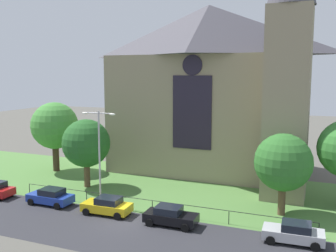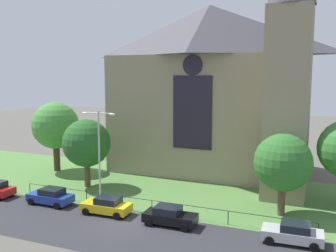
# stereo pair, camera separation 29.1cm
# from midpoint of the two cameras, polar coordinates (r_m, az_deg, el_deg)

# --- Properties ---
(ground) EXTENTS (160.00, 160.00, 0.00)m
(ground) POSITION_cam_midpoint_polar(r_m,az_deg,el_deg) (40.97, 0.17, -9.10)
(ground) COLOR #56544C
(road_asphalt) EXTENTS (120.00, 8.00, 0.01)m
(road_asphalt) POSITION_cam_midpoint_polar(r_m,az_deg,el_deg) (30.81, -8.48, -15.02)
(road_asphalt) COLOR #2D2D33
(road_asphalt) RESTS_ON ground
(grass_verge) EXTENTS (120.00, 20.00, 0.01)m
(grass_verge) POSITION_cam_midpoint_polar(r_m,az_deg,el_deg) (39.21, -0.93, -9.88)
(grass_verge) COLOR #517F3D
(grass_verge) RESTS_ON ground
(church_building) EXTENTS (23.20, 16.20, 26.00)m
(church_building) POSITION_cam_midpoint_polar(r_m,az_deg,el_deg) (46.56, 6.47, 5.73)
(church_building) COLOR gray
(church_building) RESTS_ON ground
(iron_railing) EXTENTS (26.77, 0.07, 1.13)m
(iron_railing) POSITION_cam_midpoint_polar(r_m,az_deg,el_deg) (33.63, -2.59, -11.22)
(iron_railing) COLOR black
(iron_railing) RESTS_ON ground
(tree_right_near) EXTENTS (4.84, 4.84, 6.98)m
(tree_right_near) POSITION_cam_midpoint_polar(r_m,az_deg,el_deg) (33.59, 16.48, -5.22)
(tree_right_near) COLOR brown
(tree_right_near) RESTS_ON ground
(tree_left_near) EXTENTS (5.02, 5.02, 7.21)m
(tree_left_near) POSITION_cam_midpoint_polar(r_m,az_deg,el_deg) (41.11, -12.25, -2.53)
(tree_left_near) COLOR brown
(tree_left_near) RESTS_ON ground
(tree_left_far) EXTENTS (5.69, 5.69, 8.48)m
(tree_left_far) POSITION_cam_midpoint_polar(r_m,az_deg,el_deg) (48.71, -16.62, 0.01)
(tree_left_far) COLOR #423021
(tree_left_far) RESTS_ON ground
(streetlamp_near) EXTENTS (3.37, 0.26, 8.65)m
(streetlamp_near) POSITION_cam_midpoint_polar(r_m,az_deg,el_deg) (34.77, -10.40, -3.01)
(streetlamp_near) COLOR #B2B2B7
(streetlamp_near) RESTS_ON ground
(parked_car_blue) EXTENTS (4.22, 2.06, 1.51)m
(parked_car_blue) POSITION_cam_midpoint_polar(r_m,az_deg,el_deg) (37.31, -17.23, -9.98)
(parked_car_blue) COLOR #1E3899
(parked_car_blue) RESTS_ON ground
(parked_car_yellow) EXTENTS (4.27, 2.15, 1.51)m
(parked_car_yellow) POSITION_cam_midpoint_polar(r_m,az_deg,el_deg) (33.81, -9.25, -11.59)
(parked_car_yellow) COLOR gold
(parked_car_yellow) RESTS_ON ground
(parked_car_black) EXTENTS (4.24, 2.11, 1.51)m
(parked_car_black) POSITION_cam_midpoint_polar(r_m,az_deg,el_deg) (31.18, 0.08, -13.19)
(parked_car_black) COLOR black
(parked_car_black) RESTS_ON ground
(parked_car_silver) EXTENTS (4.27, 2.16, 1.51)m
(parked_car_silver) POSITION_cam_midpoint_polar(r_m,az_deg,el_deg) (29.50, 17.89, -14.83)
(parked_car_silver) COLOR #B7B7BC
(parked_car_silver) RESTS_ON ground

